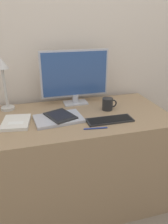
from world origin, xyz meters
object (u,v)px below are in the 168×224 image
(keyboard, at_px, (110,120))
(ereader, at_px, (60,116))
(monitor, at_px, (75,76))
(coffee_mug, at_px, (108,104))
(desk_lamp, at_px, (3,76))
(notebook, at_px, (16,122))
(laptop, at_px, (58,119))
(pen, at_px, (96,128))

(keyboard, bearing_deg, ereader, 159.46)
(monitor, height_order, coffee_mug, monitor)
(desk_lamp, relative_size, notebook, 1.61)
(laptop, height_order, coffee_mug, coffee_mug)
(laptop, relative_size, ereader, 1.34)
(notebook, relative_size, coffee_mug, 2.10)
(notebook, bearing_deg, coffee_mug, 6.03)
(laptop, bearing_deg, desk_lamp, 139.74)
(notebook, bearing_deg, keyboard, -11.15)
(pen, bearing_deg, desk_lamp, 138.59)
(ereader, bearing_deg, pen, -47.48)
(laptop, distance_m, notebook, 0.27)
(laptop, bearing_deg, coffee_mug, 12.43)
(desk_lamp, xyz_separation_m, notebook, (0.06, -0.26, -0.24))
(notebook, xyz_separation_m, pen, (0.46, -0.20, -0.01))
(ereader, relative_size, notebook, 1.04)
(pen, bearing_deg, notebook, 156.76)
(monitor, height_order, desk_lamp, monitor)
(ereader, xyz_separation_m, notebook, (-0.28, 0.00, -0.01))
(laptop, bearing_deg, pen, -43.24)
(laptop, height_order, desk_lamp, desk_lamp)
(ereader, height_order, pen, ereader)
(keyboard, height_order, pen, keyboard)
(desk_lamp, bearing_deg, ereader, -37.65)
(desk_lamp, bearing_deg, notebook, -77.02)
(notebook, height_order, pen, notebook)
(pen, bearing_deg, keyboard, 33.95)
(desk_lamp, bearing_deg, monitor, -1.11)
(coffee_mug, relative_size, pen, 0.76)
(monitor, relative_size, laptop, 1.58)
(monitor, distance_m, coffee_mug, 0.32)
(keyboard, bearing_deg, laptop, 162.47)
(laptop, xyz_separation_m, ereader, (0.01, 0.01, 0.01))
(notebook, bearing_deg, laptop, -3.16)
(keyboard, height_order, coffee_mug, coffee_mug)
(laptop, distance_m, pen, 0.27)
(monitor, height_order, laptop, monitor)
(laptop, height_order, pen, laptop)
(laptop, relative_size, notebook, 1.40)
(monitor, xyz_separation_m, laptop, (-0.18, -0.27, -0.21))
(laptop, distance_m, ereader, 0.02)
(keyboard, relative_size, pen, 2.09)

